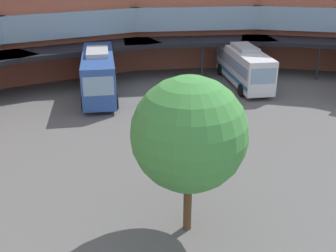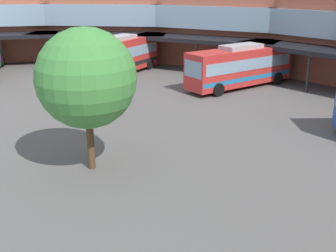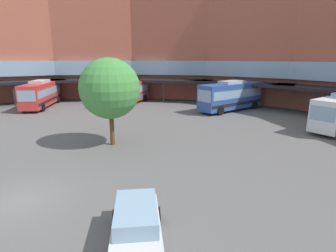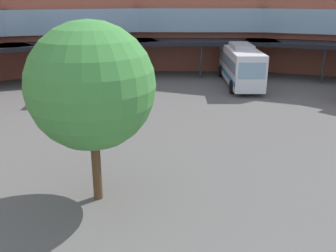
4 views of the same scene
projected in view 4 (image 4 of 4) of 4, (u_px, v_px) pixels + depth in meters
The scene contains 3 objects.
bus_3 at pixel (89, 65), 32.98m from camera, with size 5.78×10.50×3.99m.
bus_6 at pixel (240, 64), 34.31m from camera, with size 5.70×10.24×3.66m.
plaza_tree at pixel (91, 86), 13.94m from camera, with size 4.76×4.76×6.98m.
Camera 4 is at (-4.52, -4.74, 7.77)m, focal length 40.90 mm.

